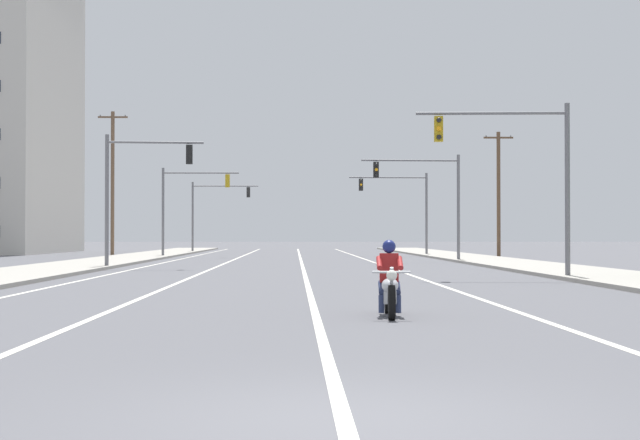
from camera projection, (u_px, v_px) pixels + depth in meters
ground_plane at (341, 419)px, 7.96m from camera, size 400.00×400.00×0.00m
lane_stripe_center at (301, 262)px, 52.93m from camera, size 0.16×100.00×0.01m
lane_stripe_left at (227, 262)px, 52.82m from camera, size 0.16×100.00×0.01m
lane_stripe_right at (374, 262)px, 53.05m from camera, size 0.16×100.00×0.01m
lane_stripe_far_left at (165, 262)px, 52.72m from camera, size 0.16×100.00×0.01m
sidewalk_kerb_right at (514, 264)px, 48.24m from camera, size 4.40×110.00×0.14m
sidewalk_kerb_left at (87, 264)px, 47.64m from camera, size 4.40×110.00×0.14m
motorcycle_with_rider at (389, 286)px, 17.96m from camera, size 0.70×2.19×1.46m
traffic_signal_near_right at (523, 162)px, 33.11m from camera, size 5.40×0.46×6.20m
traffic_signal_near_left at (135, 180)px, 43.52m from camera, size 4.52×0.57×6.20m
traffic_signal_mid_right at (430, 190)px, 54.25m from camera, size 5.74×0.57×6.20m
traffic_signal_mid_left at (185, 198)px, 65.08m from camera, size 5.34×0.37×6.20m
traffic_signal_far_right at (404, 200)px, 70.39m from camera, size 5.92×0.59×6.20m
traffic_signal_far_left at (212, 205)px, 82.58m from camera, size 5.86×0.39×6.20m
utility_pole_right_far at (499, 192)px, 65.41m from camera, size 2.06×0.26×8.73m
utility_pole_left_far at (113, 181)px, 67.20m from camera, size 2.12×0.26×10.39m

